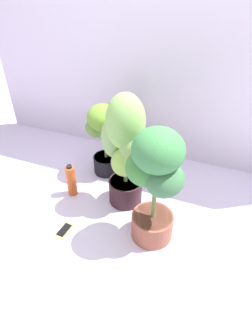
# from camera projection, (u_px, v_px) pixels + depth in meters

# --- Properties ---
(ground_plane) EXTENTS (8.00, 8.00, 0.00)m
(ground_plane) POSITION_uv_depth(u_px,v_px,m) (121.00, 213.00, 2.11)
(ground_plane) COLOR silver
(ground_plane) RESTS_ON ground
(mylar_back_wall) EXTENTS (3.20, 0.01, 2.00)m
(mylar_back_wall) POSITION_uv_depth(u_px,v_px,m) (162.00, 42.00, 2.14)
(mylar_back_wall) COLOR silver
(mylar_back_wall) RESTS_ON ground
(potted_plant_back_left) EXTENTS (0.39, 0.38, 0.63)m
(potted_plant_back_left) POSITION_uv_depth(u_px,v_px,m) (105.00, 133.00, 2.28)
(potted_plant_back_left) COLOR black
(potted_plant_back_left) RESTS_ON ground
(potted_plant_center) EXTENTS (0.41, 0.36, 0.87)m
(potted_plant_center) POSITION_uv_depth(u_px,v_px,m) (125.00, 148.00, 1.92)
(potted_plant_center) COLOR #321C21
(potted_plant_center) RESTS_ON ground
(potted_plant_front_right) EXTENTS (0.42, 0.33, 0.82)m
(potted_plant_front_right) POSITION_uv_depth(u_px,v_px,m) (155.00, 180.00, 1.66)
(potted_plant_front_right) COLOR brown
(potted_plant_front_right) RESTS_ON ground
(cell_phone) EXTENTS (0.08, 0.15, 0.01)m
(cell_phone) POSITION_uv_depth(u_px,v_px,m) (64.00, 230.00, 1.97)
(cell_phone) COLOR #D2CE49
(cell_phone) RESTS_ON ground
(nutrient_bottle) EXTENTS (0.07, 0.07, 0.28)m
(nutrient_bottle) POSITION_uv_depth(u_px,v_px,m) (71.00, 181.00, 2.20)
(nutrient_bottle) COLOR #C54F1E
(nutrient_bottle) RESTS_ON ground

